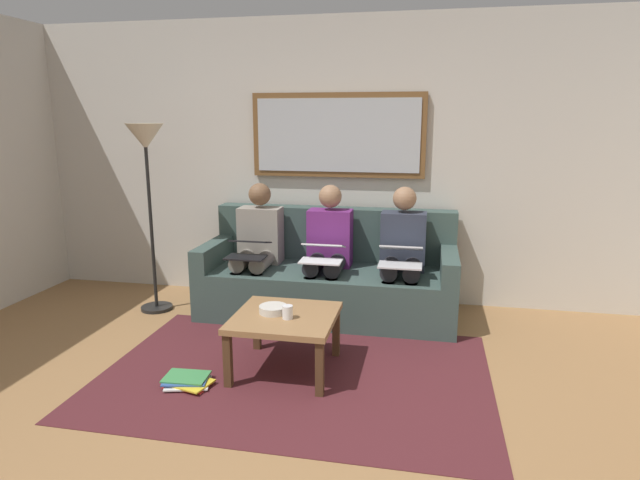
% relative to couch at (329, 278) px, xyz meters
% --- Properties ---
extents(ground_plane, '(6.00, 5.20, 0.10)m').
position_rel_couch_xyz_m(ground_plane, '(0.00, 2.12, -0.36)').
color(ground_plane, olive).
extents(wall_rear, '(6.00, 0.12, 2.60)m').
position_rel_couch_xyz_m(wall_rear, '(0.00, -0.48, 0.99)').
color(wall_rear, beige).
rests_on(wall_rear, ground_plane).
extents(area_rug, '(2.60, 1.80, 0.01)m').
position_rel_couch_xyz_m(area_rug, '(0.00, 1.27, -0.31)').
color(area_rug, '#4C1E23').
rests_on(area_rug, ground_plane).
extents(couch, '(2.20, 0.90, 0.90)m').
position_rel_couch_xyz_m(couch, '(0.00, 0.00, 0.00)').
color(couch, '#384C47').
rests_on(couch, ground_plane).
extents(framed_mirror, '(1.59, 0.05, 0.76)m').
position_rel_couch_xyz_m(framed_mirror, '(0.00, -0.39, 1.24)').
color(framed_mirror, brown).
extents(coffee_table, '(0.68, 0.68, 0.40)m').
position_rel_couch_xyz_m(coffee_table, '(0.08, 1.22, 0.04)').
color(coffee_table, olive).
rests_on(coffee_table, ground_plane).
extents(cup, '(0.07, 0.07, 0.09)m').
position_rel_couch_xyz_m(cup, '(0.04, 1.28, 0.14)').
color(cup, silver).
rests_on(cup, coffee_table).
extents(bowl, '(0.19, 0.19, 0.05)m').
position_rel_couch_xyz_m(bowl, '(0.17, 1.19, 0.12)').
color(bowl, beige).
rests_on(bowl, coffee_table).
extents(person_left, '(0.38, 0.58, 1.14)m').
position_rel_couch_xyz_m(person_left, '(-0.64, 0.07, 0.30)').
color(person_left, '#2D3342').
rests_on(person_left, couch).
extents(laptop_silver, '(0.34, 0.36, 0.15)m').
position_rel_couch_xyz_m(laptop_silver, '(-0.64, 0.31, 0.32)').
color(laptop_silver, silver).
extents(person_middle, '(0.38, 0.58, 1.14)m').
position_rel_couch_xyz_m(person_middle, '(0.00, 0.07, 0.30)').
color(person_middle, '#66236B').
rests_on(person_middle, couch).
extents(laptop_white, '(0.34, 0.33, 0.14)m').
position_rel_couch_xyz_m(laptop_white, '(0.00, 0.32, 0.31)').
color(laptop_white, white).
extents(person_right, '(0.38, 0.58, 1.14)m').
position_rel_couch_xyz_m(person_right, '(0.64, 0.07, 0.30)').
color(person_right, gray).
rests_on(person_right, couch).
extents(laptop_black, '(0.33, 0.33, 0.14)m').
position_rel_couch_xyz_m(laptop_black, '(0.64, 0.32, 0.32)').
color(laptop_black, black).
extents(magazine_stack, '(0.35, 0.28, 0.05)m').
position_rel_couch_xyz_m(magazine_stack, '(0.65, 1.56, -0.28)').
color(magazine_stack, red).
rests_on(magazine_stack, ground_plane).
extents(standing_lamp, '(0.32, 0.32, 1.66)m').
position_rel_couch_xyz_m(standing_lamp, '(1.55, 0.27, 1.06)').
color(standing_lamp, black).
rests_on(standing_lamp, ground_plane).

